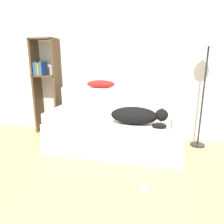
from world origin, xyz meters
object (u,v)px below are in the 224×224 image
Objects in this scene: throw_pillow at (101,84)px; floor_lamp at (208,55)px; laptop at (97,121)px; bookshelf at (46,81)px; couch at (113,135)px; dog at (137,116)px; power_adapter at (144,190)px.

throw_pillow is 0.27× the size of floor_lamp.
throw_pillow reaches higher than laptop.
bookshelf reaches higher than throw_pillow.
bookshelf is at bearing 159.61° from laptop.
couch is 1.53m from bookshelf.
dog is at bearing -18.83° from bookshelf.
laptop is 1.31m from bookshelf.
floor_lamp reaches higher than power_adapter.
throw_pillow is at bearing 144.98° from dog.
throw_pillow is 6.75× the size of power_adapter.
throw_pillow is at bearing 122.20° from power_adapter.
floor_lamp is at bearing 1.11° from throw_pillow.
laptop is 1.75m from floor_lamp.
floor_lamp reaches higher than bookshelf.
floor_lamp is (1.50, 0.03, 0.42)m from throw_pillow.
dog is 0.56m from laptop.
dog is 1.70× the size of throw_pillow.
bookshelf reaches higher than laptop.
couch is 1.05m from power_adapter.
floor_lamp is (1.43, 0.48, 0.88)m from laptop.
dog is 11.49× the size of power_adapter.
couch is 0.32m from laptop.
dog is 0.47× the size of bookshelf.
couch reaches higher than power_adapter.
floor_lamp is at bearing 26.06° from laptop.
throw_pillow is (-0.07, 0.45, 0.46)m from laptop.
bookshelf is at bearing 173.19° from throw_pillow.
floor_lamp is (1.22, 0.37, 1.11)m from couch.
dog reaches higher than power_adapter.
floor_lamp reaches higher than couch.
power_adapter is (0.51, -0.90, -0.19)m from couch.
floor_lamp is at bearing 60.85° from power_adapter.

